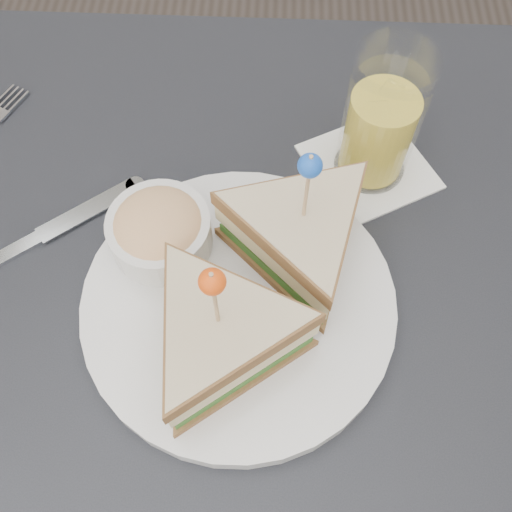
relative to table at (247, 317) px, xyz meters
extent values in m
plane|color=#3F3833|center=(0.00, 0.00, -0.67)|extent=(3.50, 3.50, 0.00)
cube|color=black|center=(0.00, 0.00, 0.06)|extent=(0.80, 0.80, 0.03)
cylinder|color=black|center=(-0.35, 0.35, -0.31)|extent=(0.04, 0.04, 0.72)
cylinder|color=black|center=(0.35, 0.35, -0.31)|extent=(0.04, 0.04, 0.72)
cylinder|color=white|center=(-0.01, -0.02, 0.08)|extent=(0.33, 0.33, 0.02)
cylinder|color=white|center=(-0.01, -0.02, 0.10)|extent=(0.33, 0.33, 0.01)
cylinder|color=tan|center=(-0.02, -0.07, 0.21)|extent=(0.00, 0.00, 0.09)
sphere|color=#ED4B0E|center=(-0.02, -0.07, 0.24)|extent=(0.02, 0.02, 0.02)
cylinder|color=tan|center=(0.05, 0.03, 0.21)|extent=(0.00, 0.00, 0.09)
sphere|color=blue|center=(0.05, 0.03, 0.24)|extent=(0.02, 0.02, 0.02)
cylinder|color=white|center=(-0.08, 0.04, 0.12)|extent=(0.11, 0.11, 0.04)
ellipsoid|color=#E0B772|center=(-0.08, 0.04, 0.13)|extent=(0.10, 0.10, 0.04)
cube|color=silver|center=(-0.25, 0.02, 0.08)|extent=(0.08, 0.07, 0.01)
cube|color=silver|center=(-0.17, 0.08, 0.08)|extent=(0.10, 0.09, 0.00)
cylinder|color=silver|center=(-0.13, 0.12, 0.08)|extent=(0.03, 0.03, 0.00)
cube|color=white|center=(0.13, 0.16, 0.08)|extent=(0.17, 0.17, 0.00)
cylinder|color=gold|center=(0.13, 0.16, 0.13)|extent=(0.10, 0.10, 0.10)
cylinder|color=white|center=(0.13, 0.16, 0.16)|extent=(0.11, 0.11, 0.16)
cube|color=white|center=(0.14, 0.17, 0.18)|extent=(0.03, 0.03, 0.02)
cube|color=white|center=(0.12, 0.15, 0.17)|extent=(0.02, 0.02, 0.02)
camera|label=1|loc=(0.02, -0.24, 0.59)|focal=40.00mm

